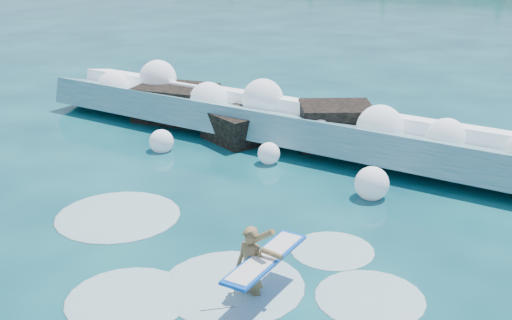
% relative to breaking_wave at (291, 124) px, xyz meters
% --- Properties ---
extents(ground, '(200.00, 200.00, 0.00)m').
position_rel_breaking_wave_xyz_m(ground, '(0.30, -6.76, -0.52)').
color(ground, '#072E3F').
rests_on(ground, ground).
extents(breaking_wave, '(17.29, 2.73, 1.49)m').
position_rel_breaking_wave_xyz_m(breaking_wave, '(0.00, 0.00, 0.00)').
color(breaking_wave, teal).
rests_on(breaking_wave, ground).
extents(rock_cluster, '(8.42, 3.46, 1.44)m').
position_rel_breaking_wave_xyz_m(rock_cluster, '(-1.78, -0.05, -0.06)').
color(rock_cluster, black).
rests_on(rock_cluster, ground).
extents(surfer_with_board, '(0.86, 2.79, 1.57)m').
position_rel_breaking_wave_xyz_m(surfer_with_board, '(3.75, -7.89, 0.06)').
color(surfer_with_board, olive).
rests_on(surfer_with_board, ground).
extents(wave_spray, '(14.54, 4.04, 1.93)m').
position_rel_breaking_wave_xyz_m(wave_spray, '(-0.48, -0.30, 0.40)').
color(wave_spray, white).
rests_on(wave_spray, ground).
extents(surf_foam, '(9.42, 5.47, 0.14)m').
position_rel_breaking_wave_xyz_m(surf_foam, '(2.25, -7.45, -0.52)').
color(surf_foam, silver).
rests_on(surf_foam, ground).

